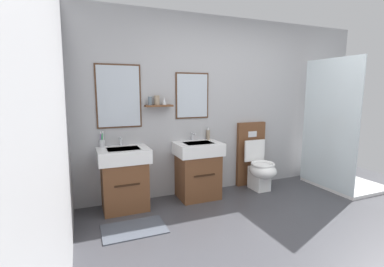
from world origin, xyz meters
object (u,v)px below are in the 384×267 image
object	(u,v)px
vanity_sink_right	(198,169)
toothbrush_cup	(102,142)
vanity_sink_left	(124,177)
toilet	(257,164)
shower_tray	(339,161)
soap_dispenser	(208,134)

from	to	relation	value
vanity_sink_right	toothbrush_cup	xyz separation A→B (m)	(-1.24, 0.16, 0.43)
vanity_sink_left	vanity_sink_right	xyz separation A→B (m)	(1.01, 0.00, 0.00)
vanity_sink_right	toilet	size ratio (longest dim) A/B	0.79
vanity_sink_right	shower_tray	world-z (taller)	shower_tray
vanity_sink_right	shower_tray	xyz separation A→B (m)	(2.17, -0.46, 0.01)
vanity_sink_left	toilet	world-z (taller)	toilet
vanity_sink_left	vanity_sink_right	bearing A→B (deg)	0.00
vanity_sink_left	soap_dispenser	size ratio (longest dim) A/B	4.59
vanity_sink_right	soap_dispenser	bearing A→B (deg)	35.86
toilet	shower_tray	world-z (taller)	shower_tray
toothbrush_cup	soap_dispenser	world-z (taller)	toothbrush_cup
vanity_sink_right	toilet	world-z (taller)	toilet
toilet	toothbrush_cup	xyz separation A→B (m)	(-2.23, 0.16, 0.47)
toothbrush_cup	vanity_sink_left	bearing A→B (deg)	-35.38
soap_dispenser	shower_tray	bearing A→B (deg)	-18.21
soap_dispenser	shower_tray	distance (m)	2.08
vanity_sink_right	toothbrush_cup	bearing A→B (deg)	172.44
toilet	soap_dispenser	size ratio (longest dim) A/B	5.85
toilet	shower_tray	bearing A→B (deg)	-21.40
shower_tray	soap_dispenser	bearing A→B (deg)	161.79
toothbrush_cup	shower_tray	size ratio (longest dim) A/B	0.11
vanity_sink_left	toilet	bearing A→B (deg)	0.11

